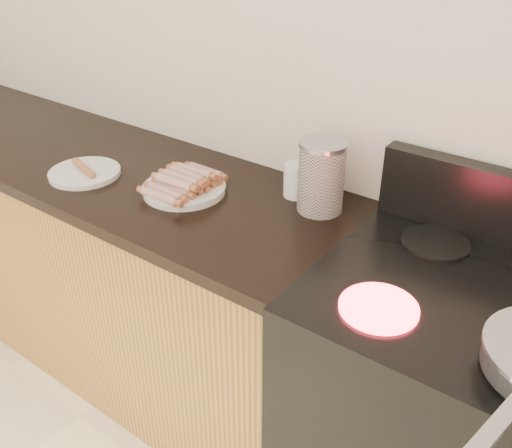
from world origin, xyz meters
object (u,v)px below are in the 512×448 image
Objects in this scene: main_plate at (184,190)px; mug at (297,180)px; stove at (445,433)px; canister at (321,176)px; side_plate at (85,173)px.

mug is (0.30, 0.19, 0.04)m from main_plate.
mug is at bearing 162.01° from stove.
canister is 0.12m from mug.
stove is at bearing -0.67° from main_plate.
main_plate is 1.20× the size of canister.
side_plate is (-0.35, -0.11, -0.00)m from main_plate.
stove is 0.78m from canister.
side_plate is 0.81m from canister.
canister is (0.40, 0.16, 0.10)m from main_plate.
stove is at bearing 4.23° from side_plate.
mug reaches higher than main_plate.
canister reaches higher than stove.
stove is at bearing -17.82° from canister.
main_plate is at bearing 16.63° from side_plate.
canister is at bearing 162.18° from stove.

